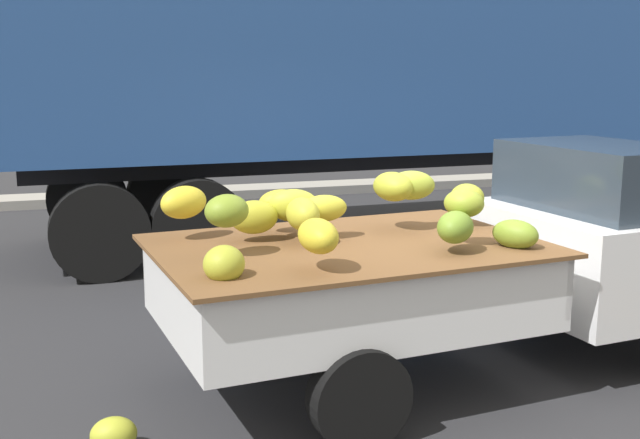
% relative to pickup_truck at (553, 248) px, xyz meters
% --- Properties ---
extents(ground, '(220.00, 220.00, 0.00)m').
position_rel_pickup_truck_xyz_m(ground, '(-0.92, 0.21, -0.89)').
color(ground, '#28282B').
extents(curb_strip, '(80.00, 0.80, 0.16)m').
position_rel_pickup_truck_xyz_m(curb_strip, '(-0.92, 8.79, -0.81)').
color(curb_strip, gray).
rests_on(curb_strip, ground).
extents(pickup_truck, '(4.84, 2.23, 1.70)m').
position_rel_pickup_truck_xyz_m(pickup_truck, '(0.00, 0.00, 0.00)').
color(pickup_truck, white).
rests_on(pickup_truck, ground).
extents(semi_trailer, '(12.08, 3.00, 3.95)m').
position_rel_pickup_truck_xyz_m(semi_trailer, '(1.20, 4.82, 1.65)').
color(semi_trailer, navy).
rests_on(semi_trailer, ground).
extents(fallen_banana_bunch_near_tailgate, '(0.30, 0.25, 0.21)m').
position_rel_pickup_truck_xyz_m(fallen_banana_bunch_near_tailgate, '(-3.46, -0.63, -0.78)').
color(fallen_banana_bunch_near_tailgate, '#A7AC2D').
rests_on(fallen_banana_bunch_near_tailgate, ground).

